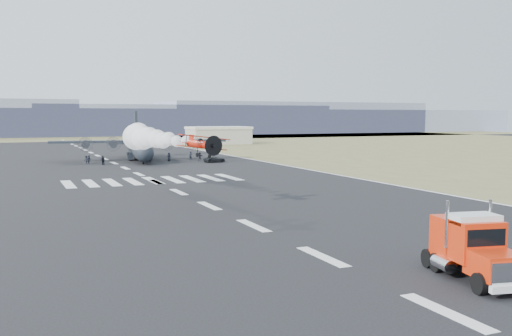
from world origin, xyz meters
TOP-DOWN VIEW (x-y plane):
  - ground at (0.00, 0.00)m, footprint 500.00×500.00m
  - scrub_far at (0.00, 230.00)m, footprint 500.00×80.00m
  - runway_markings at (0.00, 60.00)m, footprint 60.00×260.00m
  - ridge_seg_d at (0.00, 260.00)m, footprint 150.00×50.00m
  - ridge_seg_e at (65.00, 260.00)m, footprint 150.00×50.00m
  - ridge_seg_f at (130.00, 260.00)m, footprint 150.00×50.00m
  - ridge_seg_g at (195.00, 260.00)m, footprint 150.00×50.00m
  - hangar_right at (46.00, 150.00)m, footprint 20.50×12.50m
  - semi_truck at (5.37, -8.10)m, footprint 4.28×8.82m
  - aerobatic_biplane at (-1.22, 22.56)m, footprint 5.74×5.16m
  - smoke_trail at (-3.18, 40.90)m, footprint 4.23×21.87m
  - transport_aircraft at (6.48, 90.39)m, footprint 37.10×30.44m
  - support_vehicle at (19.37, 77.73)m, footprint 4.65×2.49m
  - crew_a at (6.93, 82.46)m, footprint 0.71×0.62m
  - crew_b at (-4.74, 85.34)m, footprint 0.70×0.90m
  - crew_c at (-5.45, 84.12)m, footprint 1.06×1.18m
  - crew_d at (-2.75, 80.63)m, footprint 1.20×0.97m
  - crew_e at (11.67, 85.10)m, footprint 1.00×1.00m
  - crew_f at (17.99, 83.56)m, footprint 1.74×0.80m
  - crew_g at (16.64, 85.72)m, footprint 0.83×0.87m
  - crew_h at (-2.61, 81.54)m, footprint 0.91×0.69m

SIDE VIEW (x-z plane):
  - ground at x=0.00m, z-range 0.00..0.00m
  - scrub_far at x=0.00m, z-range 0.00..0.00m
  - runway_markings at x=0.00m, z-range 0.00..0.01m
  - support_vehicle at x=19.37m, z-range 0.00..1.24m
  - crew_b at x=-4.74m, z-range 0.00..1.63m
  - crew_h at x=-2.61m, z-range 0.00..1.66m
  - crew_c at x=-5.45m, z-range 0.00..1.69m
  - crew_a at x=6.93m, z-range 0.00..1.70m
  - crew_e at x=11.67m, z-range 0.00..1.79m
  - crew_f at x=17.99m, z-range 0.00..1.80m
  - crew_d at x=-2.75m, z-range 0.00..1.82m
  - crew_g at x=16.64m, z-range 0.00..1.85m
  - semi_truck at x=5.37m, z-range -0.03..3.84m
  - transport_aircraft at x=6.48m, z-range -2.59..8.11m
  - hangar_right at x=46.00m, z-range 0.06..5.96m
  - ridge_seg_d at x=0.00m, z-range 0.00..13.00m
  - ridge_seg_g at x=195.00m, z-range 0.00..13.00m
  - aerobatic_biplane at x=-1.22m, z-range 5.47..7.93m
  - smoke_trail at x=-3.18m, z-range 5.04..8.63m
  - ridge_seg_e at x=65.00m, z-range 0.00..15.00m
  - ridge_seg_f at x=130.00m, z-range 0.00..17.00m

